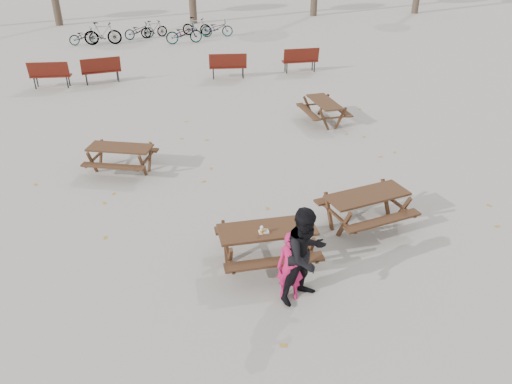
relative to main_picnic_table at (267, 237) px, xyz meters
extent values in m
plane|color=gray|center=(0.00, 0.00, -0.59)|extent=(80.00, 80.00, 0.00)
cube|color=#331B12|center=(0.00, 0.00, 0.16)|extent=(1.80, 0.70, 0.05)
cube|color=#331B12|center=(0.00, -0.60, -0.14)|extent=(1.80, 0.25, 0.05)
cube|color=#331B12|center=(0.00, 0.60, -0.14)|extent=(1.80, 0.25, 0.05)
cylinder|color=#331B12|center=(-0.75, -0.30, -0.22)|extent=(0.08, 0.08, 0.73)
cylinder|color=#331B12|center=(-0.75, 0.30, -0.22)|extent=(0.08, 0.08, 0.73)
cylinder|color=#331B12|center=(0.75, -0.30, -0.22)|extent=(0.08, 0.08, 0.73)
cylinder|color=#331B12|center=(0.75, 0.30, -0.22)|extent=(0.08, 0.08, 0.73)
cube|color=white|center=(-0.09, -0.12, 0.21)|extent=(0.18, 0.11, 0.03)
ellipsoid|color=tan|center=(-0.09, -0.12, 0.25)|extent=(0.14, 0.06, 0.05)
cylinder|color=silver|center=(-0.14, -0.15, 0.26)|extent=(0.06, 0.06, 0.15)
cylinder|color=orange|center=(-0.14, -0.15, 0.25)|extent=(0.07, 0.07, 0.05)
cylinder|color=white|center=(-0.14, -0.15, 0.35)|extent=(0.03, 0.03, 0.02)
imported|color=#BE1752|center=(0.17, -1.02, 0.05)|extent=(0.54, 0.43, 1.28)
imported|color=black|center=(0.41, -1.08, 0.30)|extent=(1.07, 0.99, 1.77)
imported|color=black|center=(-5.04, 19.94, -0.18)|extent=(1.63, 1.09, 0.81)
imported|color=black|center=(-4.08, 19.60, -0.03)|extent=(1.86, 0.54, 1.12)
imported|color=black|center=(-2.27, 20.66, -0.16)|extent=(1.71, 1.05, 0.85)
imported|color=black|center=(-1.48, 20.83, -0.14)|extent=(1.53, 0.85, 0.89)
imported|color=black|center=(-0.01, 19.07, -0.10)|extent=(1.94, 0.89, 0.98)
imported|color=black|center=(0.83, 20.87, -0.10)|extent=(1.66, 0.99, 0.96)
imported|color=black|center=(1.88, 20.33, -0.14)|extent=(1.73, 0.70, 0.89)
camera|label=1|loc=(-1.77, -7.48, 5.23)|focal=35.00mm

